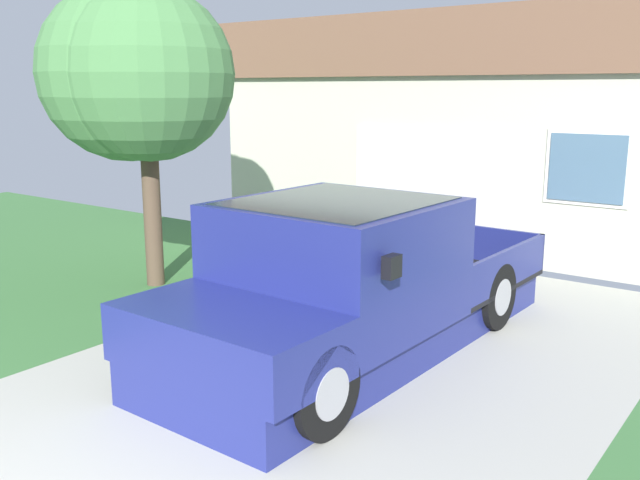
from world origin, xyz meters
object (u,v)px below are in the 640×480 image
object	(u,v)px
house_with_garage	(514,127)
wheeled_trash_bin	(288,228)
handbag	(276,320)
front_yard_tree	(134,72)
person_with_hat	(269,255)
pickup_truck	(343,287)

from	to	relation	value
house_with_garage	wheeled_trash_bin	xyz separation A→B (m)	(-1.96, -4.68, -1.52)
handbag	front_yard_tree	xyz separation A→B (m)	(-2.75, 0.33, 2.92)
person_with_hat	handbag	world-z (taller)	person_with_hat
person_with_hat	front_yard_tree	bearing A→B (deg)	-156.33
wheeled_trash_bin	handbag	bearing A→B (deg)	-53.65
front_yard_tree	wheeled_trash_bin	size ratio (longest dim) A/B	4.16
pickup_truck	house_with_garage	distance (m)	7.81
house_with_garage	front_yard_tree	bearing A→B (deg)	-111.01
front_yard_tree	wheeled_trash_bin	world-z (taller)	front_yard_tree
pickup_truck	house_with_garage	world-z (taller)	house_with_garage
wheeled_trash_bin	front_yard_tree	bearing A→B (deg)	-107.54
front_yard_tree	wheeled_trash_bin	distance (m)	3.52
handbag	house_with_garage	xyz separation A→B (m)	(-0.04, 7.39, 1.96)
pickup_truck	front_yard_tree	size ratio (longest dim) A/B	1.27
house_with_garage	wheeled_trash_bin	world-z (taller)	house_with_garage
pickup_truck	handbag	distance (m)	1.31
pickup_truck	person_with_hat	world-z (taller)	pickup_truck
wheeled_trash_bin	pickup_truck	bearing A→B (deg)	-43.24
house_with_garage	front_yard_tree	distance (m)	7.63
handbag	front_yard_tree	distance (m)	4.03
handbag	wheeled_trash_bin	distance (m)	3.40
pickup_truck	house_with_garage	xyz separation A→B (m)	(-1.16, 7.61, 1.31)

